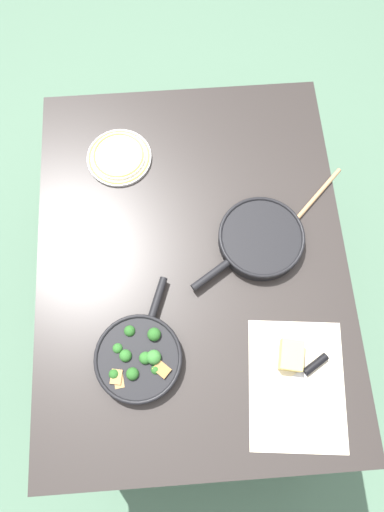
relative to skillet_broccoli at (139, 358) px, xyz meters
name	(u,v)px	position (x,y,z in m)	size (l,w,h in m)	color
ground_plane	(192,308)	(0.31, -0.18, -0.79)	(14.00, 14.00, 0.00)	#51755B
dining_table_red	(192,265)	(0.31, -0.18, -0.10)	(1.33, 1.01, 0.76)	#2D2826
skillet_broccoli	(139,358)	(0.00, 0.00, 0.00)	(0.38, 0.26, 0.07)	black
skillet_eggs	(260,239)	(0.35, -0.40, 0.00)	(0.30, 0.38, 0.05)	black
wooden_spoon	(298,218)	(0.42, -0.54, -0.02)	(0.30, 0.30, 0.02)	tan
parchment_sheet	(297,385)	(-0.11, -0.46, -0.03)	(0.40, 0.32, 0.00)	beige
grater_knife	(301,376)	(-0.09, -0.48, -0.02)	(0.17, 0.25, 0.02)	silver
cheese_block	(291,355)	(-0.03, -0.45, 0.00)	(0.10, 0.08, 0.05)	#EACC66
dinner_plate_stack	(119,157)	(0.70, 0.05, -0.01)	(0.23, 0.23, 0.03)	white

